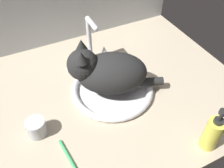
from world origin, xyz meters
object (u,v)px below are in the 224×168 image
Objects in this scene: sink_basin at (112,89)px; faucet at (91,45)px; toothbrush at (73,165)px; cat at (105,71)px; soap_pump_bottle at (212,133)px; metal_jar at (36,127)px.

faucet reaches higher than sink_basin.
sink_basin reaches higher than toothbrush.
cat is 1.86× the size of toothbrush.
soap_pump_bottle is 2.63× the size of metal_jar.
soap_pump_bottle reaches higher than sink_basin.
metal_jar is 17.95cm from toothbrush.
soap_pump_bottle is 44.04cm from toothbrush.
soap_pump_bottle reaches higher than metal_jar.
sink_basin is at bearing 11.97° from metal_jar.
faucet is at bearing 83.67° from cat.
faucet is 3.31× the size of metal_jar.
metal_jar is 0.35× the size of toothbrush.
toothbrush is (6.68, -16.46, -2.55)cm from metal_jar.
toothbrush is (-41.85, 12.35, -5.99)cm from soap_pump_bottle.
sink_basin is 0.92× the size of cat.
faucet reaches higher than toothbrush.
cat is 30.93cm from metal_jar.
sink_basin is at bearing -90.00° from faucet.
cat is 41.45cm from soap_pump_bottle.
metal_jar is (-29.02, -7.52, -7.61)cm from cat.
faucet is at bearing 107.00° from soap_pump_bottle.
cat is at bearing -96.33° from faucet.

